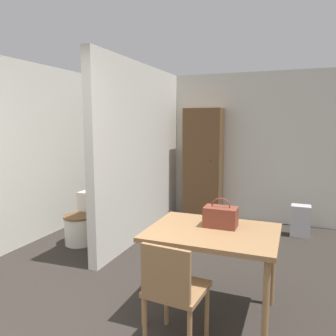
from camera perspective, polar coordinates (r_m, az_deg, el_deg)
The scene contains 9 objects.
wall_back at distance 5.89m, azimuth 6.57°, elevation 3.70°, with size 4.82×0.12×2.50m.
wall_left at distance 4.99m, azimuth -22.92°, elevation 2.34°, with size 0.12×5.14×2.50m.
partition_wall at distance 4.81m, azimuth -4.58°, elevation 2.76°, with size 0.12×2.63×2.50m.
dining_table at distance 2.90m, azimuth 7.75°, elevation -12.26°, with size 1.09×0.83×0.77m.
wooden_chair at distance 2.56m, azimuth 0.93°, elevation -20.34°, with size 0.45×0.45×0.84m.
toilet at distance 4.83m, azimuth -14.82°, elevation -9.32°, with size 0.42×0.57×0.68m.
handbag at distance 2.95m, azimuth 9.15°, elevation -8.35°, with size 0.29×0.18×0.26m.
wooden_cabinet at distance 5.68m, azimuth 6.10°, elevation 0.59°, with size 0.64×0.36×1.92m.
space_heater at distance 5.30m, azimuth 22.06°, elevation -8.52°, with size 0.27×0.21×0.47m.
Camera 1 is at (1.51, -1.47, 1.69)m, focal length 35.00 mm.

